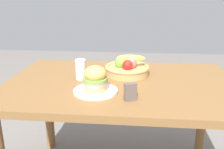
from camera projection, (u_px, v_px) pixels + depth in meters
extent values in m
cube|color=brown|center=(121.00, 84.00, 1.48)|extent=(1.40, 0.90, 0.04)
cylinder|color=brown|center=(48.00, 109.00, 2.00)|extent=(0.07, 0.07, 0.71)
cylinder|color=brown|center=(203.00, 115.00, 1.89)|extent=(0.07, 0.07, 0.71)
cylinder|color=silver|center=(96.00, 91.00, 1.31)|extent=(0.24, 0.24, 0.01)
cylinder|color=#DBAD60|center=(95.00, 87.00, 1.31)|extent=(0.12, 0.12, 0.03)
cylinder|color=pink|center=(95.00, 83.00, 1.30)|extent=(0.13, 0.13, 0.02)
cylinder|color=olive|center=(95.00, 79.00, 1.29)|extent=(0.13, 0.13, 0.02)
ellipsoid|color=#DF9F4D|center=(95.00, 73.00, 1.28)|extent=(0.12, 0.12, 0.08)
cylinder|color=silver|center=(81.00, 70.00, 1.50)|extent=(0.07, 0.07, 0.12)
cylinder|color=silver|center=(80.00, 60.00, 1.48)|extent=(0.06, 0.06, 0.00)
cylinder|color=tan|center=(127.00, 71.00, 1.59)|extent=(0.28, 0.28, 0.05)
torus|color=tan|center=(127.00, 67.00, 1.59)|extent=(0.29, 0.29, 0.02)
sphere|color=#D16066|center=(131.00, 63.00, 1.57)|extent=(0.08, 0.08, 0.08)
sphere|color=gold|center=(128.00, 61.00, 1.61)|extent=(0.08, 0.08, 0.08)
sphere|color=#6BAD38|center=(121.00, 63.00, 1.59)|extent=(0.08, 0.08, 0.08)
sphere|color=red|center=(128.00, 65.00, 1.54)|extent=(0.07, 0.07, 0.07)
ellipsoid|color=yellow|center=(131.00, 58.00, 1.57)|extent=(0.19, 0.06, 0.06)
cube|color=#594C47|center=(130.00, 92.00, 1.20)|extent=(0.07, 0.05, 0.09)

